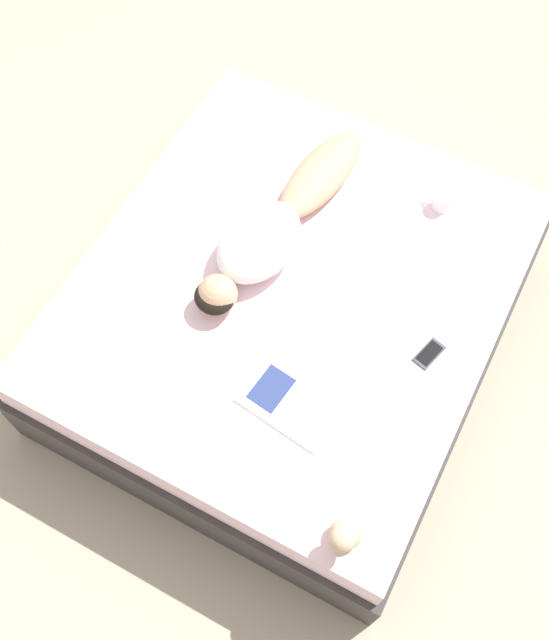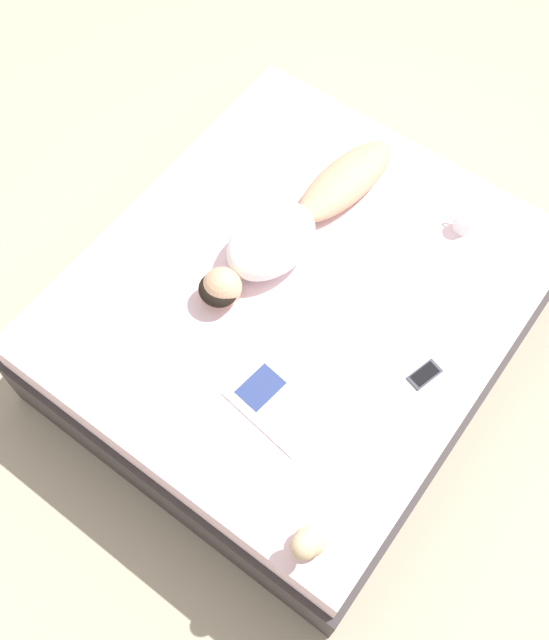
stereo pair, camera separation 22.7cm
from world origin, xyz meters
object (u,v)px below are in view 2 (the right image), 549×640
Objects in this scene: person at (289,227)px; open_magazine at (277,403)px; cell_phone at (425,374)px; coffee_mug at (463,223)px.

open_magazine is at bearing 129.78° from person.
cell_phone is at bearing 173.25° from person.
cell_phone is (-0.44, -0.49, 0.00)m from open_magazine.
open_magazine is (-0.45, 0.71, -0.09)m from person.
coffee_mug reaches higher than open_magazine.
coffee_mug is (-0.63, -0.54, -0.05)m from person.
coffee_mug is at bearing -132.22° from person.
person is 2.87× the size of open_magazine.
open_magazine and cell_phone have the same top height.
coffee_mug is at bearing -55.80° from cell_phone.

